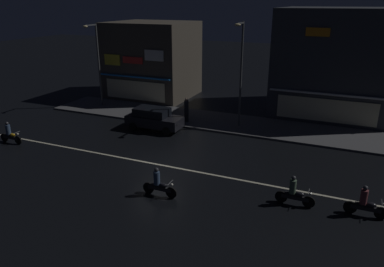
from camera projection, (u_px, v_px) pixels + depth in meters
ground_plane at (157, 164)px, 22.23m from camera, size 140.00×140.00×0.00m
lane_divider_stripe at (157, 164)px, 22.23m from camera, size 27.31×0.16×0.01m
sidewalk_far at (211, 121)px, 30.15m from camera, size 28.75×4.77×0.14m
storefront_left_block at (153, 60)px, 37.29m from camera, size 7.96×7.34×7.41m
storefront_center_block at (334, 62)px, 31.36m from camera, size 9.33×9.04×8.83m
streetlamp_west at (97, 59)px, 32.85m from camera, size 0.44×1.64×7.33m
streetlamp_mid at (241, 68)px, 26.97m from camera, size 0.44×1.64×7.83m
pedestrian_on_sidewalk at (186, 111)px, 29.44m from camera, size 0.36×0.36×1.95m
parked_car_near_kerb at (154, 118)px, 28.04m from camera, size 4.30×1.98×1.67m
motorcycle_lead at (159, 184)px, 18.50m from camera, size 1.90×0.60×1.52m
motorcycle_following at (294, 193)px, 17.65m from camera, size 1.90×0.60×1.52m
motorcycle_opposite_lane at (10, 134)px, 25.42m from camera, size 1.90×0.60×1.52m
motorcycle_trailing_far at (365, 203)px, 16.73m from camera, size 1.90×0.60×1.52m
traffic_cone at (148, 122)px, 29.20m from camera, size 0.36×0.36×0.55m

